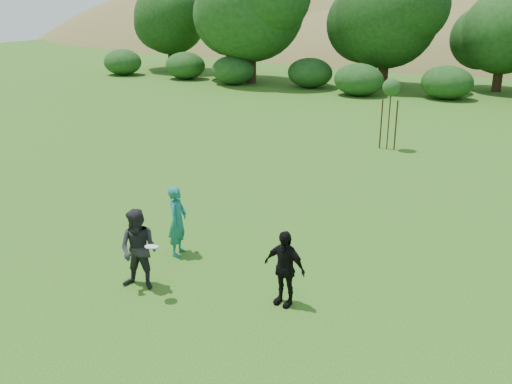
# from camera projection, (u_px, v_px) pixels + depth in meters

# --- Properties ---
(ground) EXTENTS (120.00, 120.00, 0.00)m
(ground) POSITION_uv_depth(u_px,v_px,m) (193.00, 278.00, 12.55)
(ground) COLOR #19470C
(ground) RESTS_ON ground
(player_teal) EXTENTS (0.54, 0.70, 1.71)m
(player_teal) POSITION_uv_depth(u_px,v_px,m) (178.00, 221.00, 13.47)
(player_teal) COLOR #186C60
(player_teal) RESTS_ON ground
(player_grey) EXTENTS (0.98, 0.83, 1.76)m
(player_grey) POSITION_uv_depth(u_px,v_px,m) (139.00, 250.00, 11.88)
(player_grey) COLOR black
(player_grey) RESTS_ON ground
(player_black) EXTENTS (0.97, 0.51, 1.58)m
(player_black) POSITION_uv_depth(u_px,v_px,m) (284.00, 268.00, 11.28)
(player_black) COLOR black
(player_black) RESTS_ON ground
(frisbee) EXTENTS (0.27, 0.27, 0.07)m
(frisbee) POSITION_uv_depth(u_px,v_px,m) (152.00, 247.00, 11.37)
(frisbee) COLOR white
(frisbee) RESTS_ON ground
(sapling) EXTENTS (0.70, 0.70, 2.85)m
(sapling) POSITION_uv_depth(u_px,v_px,m) (391.00, 89.00, 22.36)
(sapling) COLOR #352215
(sapling) RESTS_ON ground
(hillside) EXTENTS (150.00, 72.00, 52.00)m
(hillside) POSITION_uv_depth(u_px,v_px,m) (486.00, 141.00, 73.99)
(hillside) COLOR olive
(hillside) RESTS_ON ground
(tree_row) EXTENTS (53.92, 10.38, 9.62)m
(tree_row) POSITION_uv_depth(u_px,v_px,m) (507.00, 14.00, 33.55)
(tree_row) COLOR #3A2616
(tree_row) RESTS_ON ground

